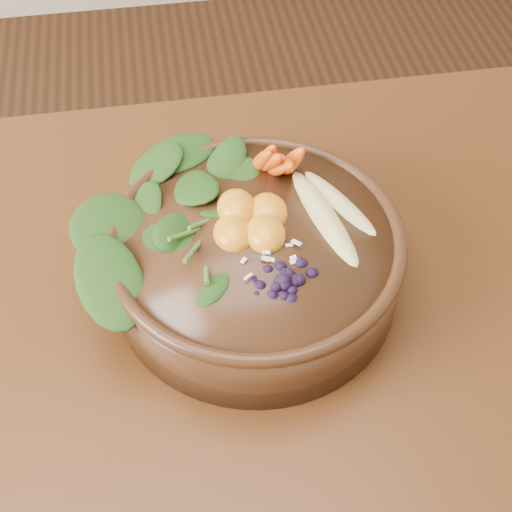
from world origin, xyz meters
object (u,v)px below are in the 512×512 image
Objects in this scene: stoneware_bowl at (256,262)px; carrot_cluster at (274,142)px; kale_heap at (190,192)px; banana_halves at (333,200)px; mandarin_cluster at (251,212)px; blueberry_pile at (285,267)px.

stoneware_bowl is 0.13m from carrot_cluster.
banana_halves is at bearing -10.30° from kale_heap.
mandarin_cluster is (-0.04, -0.07, -0.03)m from carrot_cluster.
carrot_cluster is (0.10, 0.04, 0.02)m from kale_heap.
carrot_cluster is 0.09m from mandarin_cluster.
banana_halves is 1.81× the size of mandarin_cluster.
mandarin_cluster is 0.08m from blueberry_pile.
stoneware_bowl is 0.09m from blueberry_pile.
carrot_cluster is (0.04, 0.09, 0.08)m from stoneware_bowl.
blueberry_pile is (-0.07, -0.09, 0.01)m from banana_halves.
stoneware_bowl is 3.62× the size of carrot_cluster.
mandarin_cluster is at bearing 170.25° from banana_halves.
kale_heap reaches higher than banana_halves.
carrot_cluster is 0.87× the size of mandarin_cluster.
stoneware_bowl is 2.16× the size of blueberry_pile.
blueberry_pile reaches higher than stoneware_bowl.
kale_heap is at bearing -169.49° from carrot_cluster.
kale_heap is at bearing 140.12° from stoneware_bowl.
banana_halves is at bearing 51.74° from blueberry_pile.
mandarin_cluster reaches higher than banana_halves.
mandarin_cluster is (-0.09, -0.01, 0.00)m from banana_halves.
kale_heap is 0.14m from blueberry_pile.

